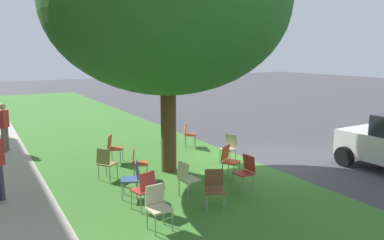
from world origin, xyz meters
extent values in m
plane|color=#424247|center=(0.00, 0.00, 0.00)|extent=(80.00, 80.00, 0.00)
cube|color=#3D752D|center=(0.00, 3.20, 0.00)|extent=(48.00, 6.00, 0.01)
cylinder|color=brown|center=(0.67, 2.93, 1.54)|extent=(0.44, 0.44, 3.08)
ellipsoid|color=#2D6B28|center=(0.67, 2.93, 4.65)|extent=(6.59, 6.59, 4.87)
cube|color=#335184|center=(-0.63, 4.64, 0.44)|extent=(0.55, 0.55, 0.04)
cube|color=#335184|center=(-0.71, 4.48, 0.68)|extent=(0.40, 0.25, 0.40)
cylinder|color=gray|center=(-0.40, 4.71, 0.21)|extent=(0.02, 0.02, 0.42)
cylinder|color=gray|center=(-0.72, 4.87, 0.21)|extent=(0.02, 0.02, 0.42)
cylinder|color=gray|center=(-0.55, 4.41, 0.21)|extent=(0.02, 0.02, 0.42)
cylinder|color=gray|center=(-0.87, 4.57, 0.21)|extent=(0.02, 0.02, 0.42)
cube|color=#C64C1E|center=(0.41, 3.93, 0.44)|extent=(0.54, 0.53, 0.04)
cube|color=#C64C1E|center=(0.48, 4.09, 0.68)|extent=(0.40, 0.23, 0.40)
cylinder|color=gray|center=(0.18, 3.84, 0.21)|extent=(0.02, 0.02, 0.42)
cylinder|color=gray|center=(0.51, 3.70, 0.21)|extent=(0.02, 0.02, 0.42)
cylinder|color=gray|center=(0.31, 4.15, 0.21)|extent=(0.02, 0.02, 0.42)
cylinder|color=gray|center=(0.64, 4.02, 0.21)|extent=(0.02, 0.02, 0.42)
cube|color=#B7332D|center=(-1.66, 2.07, 0.44)|extent=(0.44, 0.42, 0.04)
cube|color=#B7332D|center=(-1.65, 1.89, 0.68)|extent=(0.40, 0.10, 0.40)
cylinder|color=gray|center=(-1.49, 2.24, 0.21)|extent=(0.02, 0.02, 0.42)
cylinder|color=gray|center=(-1.85, 2.23, 0.21)|extent=(0.02, 0.02, 0.42)
cylinder|color=gray|center=(-1.47, 1.90, 0.21)|extent=(0.02, 0.02, 0.42)
cylinder|color=gray|center=(-1.83, 1.89, 0.21)|extent=(0.02, 0.02, 0.42)
cube|color=#B7332D|center=(-1.42, 4.65, 0.44)|extent=(0.49, 0.50, 0.04)
cube|color=#B7332D|center=(-1.59, 4.61, 0.68)|extent=(0.18, 0.41, 0.40)
cylinder|color=gray|center=(-1.21, 4.52, 0.21)|extent=(0.02, 0.02, 0.42)
cylinder|color=gray|center=(-1.29, 4.87, 0.21)|extent=(0.02, 0.02, 0.42)
cylinder|color=gray|center=(-1.54, 4.44, 0.21)|extent=(0.02, 0.02, 0.42)
cylinder|color=gray|center=(-1.63, 4.79, 0.21)|extent=(0.02, 0.02, 0.42)
cube|color=#C64C1E|center=(-0.73, 1.74, 0.44)|extent=(0.55, 0.56, 0.04)
cube|color=#C64C1E|center=(-0.57, 1.83, 0.68)|extent=(0.26, 0.39, 0.40)
cylinder|color=gray|center=(-0.97, 1.83, 0.21)|extent=(0.02, 0.02, 0.42)
cylinder|color=gray|center=(-0.80, 1.51, 0.21)|extent=(0.02, 0.02, 0.42)
cylinder|color=gray|center=(-0.66, 1.98, 0.21)|extent=(0.02, 0.02, 0.42)
cylinder|color=gray|center=(-0.50, 1.66, 0.21)|extent=(0.02, 0.02, 0.42)
cube|color=#C64C1E|center=(2.24, 3.98, 0.44)|extent=(0.57, 0.56, 0.04)
cube|color=#C64C1E|center=(2.34, 4.13, 0.68)|extent=(0.39, 0.28, 0.40)
cylinder|color=gray|center=(2.00, 3.92, 0.21)|extent=(0.02, 0.02, 0.42)
cylinder|color=gray|center=(2.31, 3.74, 0.21)|extent=(0.02, 0.02, 0.42)
cylinder|color=gray|center=(2.18, 4.21, 0.21)|extent=(0.02, 0.02, 0.42)
cylinder|color=gray|center=(2.49, 4.03, 0.21)|extent=(0.02, 0.02, 0.42)
cube|color=brown|center=(-2.26, 3.34, 0.44)|extent=(0.55, 0.56, 0.04)
cube|color=brown|center=(-2.10, 3.25, 0.68)|extent=(0.26, 0.39, 0.40)
cylinder|color=gray|center=(-2.33, 3.57, 0.21)|extent=(0.02, 0.02, 0.42)
cylinder|color=gray|center=(-2.49, 3.25, 0.21)|extent=(0.02, 0.02, 0.42)
cylinder|color=gray|center=(-2.03, 3.42, 0.21)|extent=(0.02, 0.02, 0.42)
cylinder|color=gray|center=(-2.19, 3.10, 0.21)|extent=(0.02, 0.02, 0.42)
cube|color=beige|center=(-1.35, 3.44, 0.44)|extent=(0.46, 0.44, 0.04)
cube|color=beige|center=(-1.37, 3.62, 0.68)|extent=(0.41, 0.12, 0.40)
cylinder|color=gray|center=(-1.52, 3.25, 0.21)|extent=(0.02, 0.02, 0.42)
cylinder|color=gray|center=(-1.16, 3.28, 0.21)|extent=(0.02, 0.02, 0.42)
cylinder|color=gray|center=(-1.55, 3.59, 0.21)|extent=(0.02, 0.02, 0.42)
cylinder|color=gray|center=(-1.19, 3.62, 0.21)|extent=(0.02, 0.02, 0.42)
cube|color=beige|center=(0.41, 1.01, 0.44)|extent=(0.54, 0.53, 0.04)
cube|color=beige|center=(0.48, 0.85, 0.68)|extent=(0.40, 0.23, 0.40)
cylinder|color=gray|center=(0.51, 1.24, 0.21)|extent=(0.02, 0.02, 0.42)
cylinder|color=gray|center=(0.18, 1.10, 0.21)|extent=(0.02, 0.02, 0.42)
cylinder|color=gray|center=(0.64, 0.92, 0.21)|extent=(0.02, 0.02, 0.42)
cylinder|color=gray|center=(0.31, 0.79, 0.21)|extent=(0.02, 0.02, 0.42)
cube|color=olive|center=(0.86, 4.69, 0.44)|extent=(0.58, 0.57, 0.04)
cube|color=olive|center=(0.75, 4.83, 0.68)|extent=(0.37, 0.31, 0.40)
cylinder|color=gray|center=(0.81, 4.45, 0.21)|extent=(0.02, 0.02, 0.42)
cylinder|color=gray|center=(1.10, 4.66, 0.21)|extent=(0.02, 0.02, 0.42)
cylinder|color=gray|center=(0.61, 4.72, 0.21)|extent=(0.02, 0.02, 0.42)
cylinder|color=gray|center=(0.90, 4.93, 0.21)|extent=(0.02, 0.02, 0.42)
cube|color=#C64C1E|center=(2.76, 0.99, 0.44)|extent=(0.55, 0.54, 0.04)
cube|color=#C64C1E|center=(2.83, 1.15, 0.68)|extent=(0.40, 0.25, 0.40)
cylinder|color=gray|center=(2.52, 0.91, 0.21)|extent=(0.02, 0.02, 0.42)
cylinder|color=gray|center=(2.85, 0.76, 0.21)|extent=(0.02, 0.02, 0.42)
cylinder|color=gray|center=(2.67, 1.22, 0.21)|extent=(0.02, 0.02, 0.42)
cylinder|color=gray|center=(2.99, 1.07, 0.21)|extent=(0.02, 0.02, 0.42)
cube|color=beige|center=(-2.48, 4.76, 0.44)|extent=(0.42, 0.43, 0.04)
cube|color=beige|center=(-2.30, 4.77, 0.68)|extent=(0.10, 0.40, 0.40)
cylinder|color=gray|center=(-2.66, 4.94, 0.21)|extent=(0.02, 0.02, 0.42)
cylinder|color=gray|center=(-2.64, 4.58, 0.21)|extent=(0.02, 0.02, 0.42)
cylinder|color=gray|center=(-2.32, 4.95, 0.21)|extent=(0.02, 0.02, 0.42)
cylinder|color=gray|center=(-2.30, 4.59, 0.21)|extent=(0.02, 0.02, 0.42)
cylinder|color=black|center=(-1.66, -1.80, 0.30)|extent=(0.60, 0.18, 0.60)
cylinder|color=black|center=(-1.66, -3.54, 0.30)|extent=(0.60, 0.18, 0.60)
cylinder|color=#3F3851|center=(0.72, 7.27, 0.42)|extent=(0.14, 0.14, 0.85)
cylinder|color=#726659|center=(5.49, 6.78, 0.42)|extent=(0.14, 0.14, 0.85)
cylinder|color=#726659|center=(5.34, 6.88, 0.42)|extent=(0.14, 0.14, 0.85)
cube|color=red|center=(5.41, 6.83, 1.15)|extent=(0.41, 0.37, 0.60)
sphere|color=tan|center=(5.41, 6.83, 1.58)|extent=(0.22, 0.22, 0.22)
camera|label=1|loc=(-8.46, 7.61, 3.38)|focal=34.33mm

